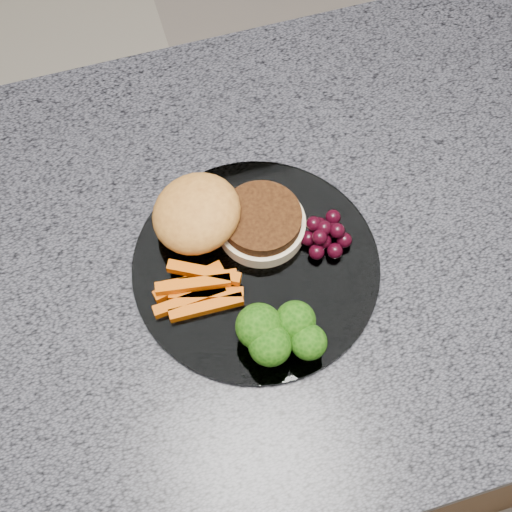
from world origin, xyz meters
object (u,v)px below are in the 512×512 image
(burger, at_px, (220,219))
(grape_bunch, at_px, (324,235))
(plate, at_px, (256,266))
(island_cabinet, at_px, (303,364))

(burger, xyz_separation_m, grape_bunch, (0.10, -0.04, -0.01))
(plate, relative_size, grape_bunch, 4.23)
(burger, bearing_deg, grape_bunch, -9.75)
(burger, bearing_deg, plate, -50.96)
(plate, distance_m, burger, 0.06)
(island_cabinet, bearing_deg, plate, -165.62)
(plate, xyz_separation_m, grape_bunch, (0.08, 0.01, 0.02))
(plate, relative_size, burger, 1.45)
(grape_bunch, bearing_deg, island_cabinet, 51.63)
(island_cabinet, height_order, plate, plate)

